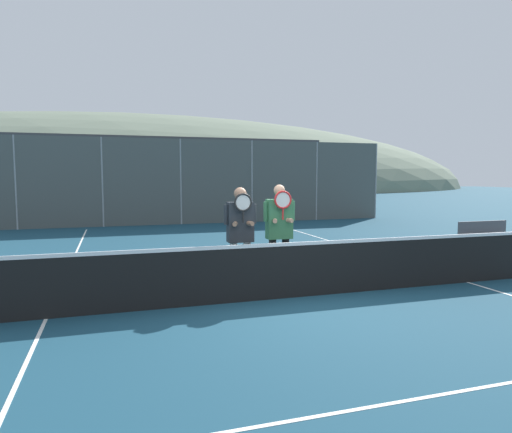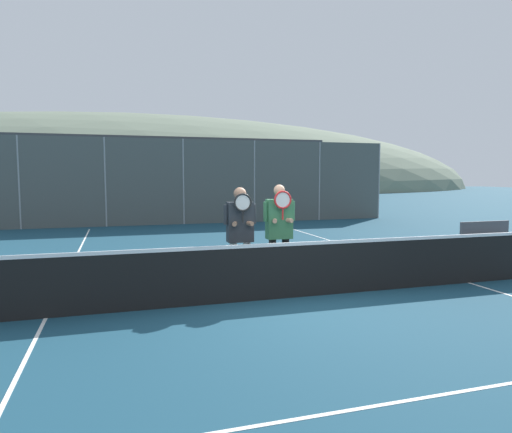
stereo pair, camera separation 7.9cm
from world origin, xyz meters
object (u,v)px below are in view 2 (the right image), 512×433
player_leftmost (240,230)px  bench_courtside (487,237)px  car_far_left (46,200)px  car_center (274,198)px  car_left_of_center (169,199)px  player_center_left (279,227)px

player_leftmost → bench_courtside: player_leftmost is taller
car_far_left → bench_courtside: (11.72, -12.20, -0.49)m
car_center → bench_courtside: car_center is taller
player_leftmost → car_left_of_center: player_leftmost is taller
player_leftmost → player_center_left: (0.73, 0.05, 0.01)m
player_center_left → player_leftmost: bearing=-176.4°
car_far_left → car_center: 10.42m
player_leftmost → car_far_left: (-4.91, 13.81, -0.12)m
player_center_left → car_far_left: car_far_left is taller
player_leftmost → car_left_of_center: size_ratio=0.40×
player_leftmost → car_center: (5.51, 13.96, -0.21)m
player_center_left → car_left_of_center: bearing=91.9°
car_left_of_center → player_center_left: bearing=-88.1°
player_center_left → car_far_left: size_ratio=0.42×
car_left_of_center → bench_courtside: car_left_of_center is taller
car_left_of_center → car_center: (5.23, 0.31, -0.05)m
car_left_of_center → car_center: bearing=3.4°
car_center → car_far_left: bearing=-179.2°
player_leftmost → bench_courtside: 7.03m
player_center_left → bench_courtside: player_center_left is taller
player_leftmost → car_far_left: 14.66m
player_leftmost → player_center_left: 0.73m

